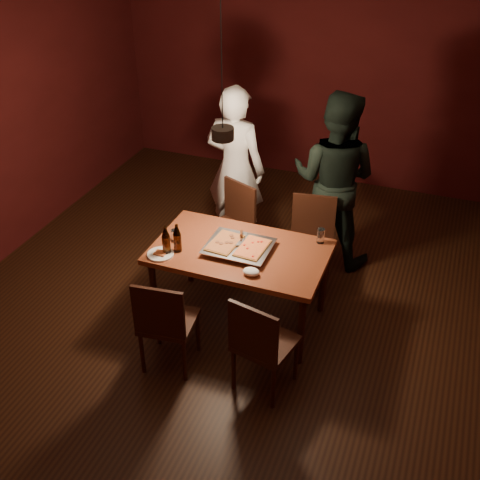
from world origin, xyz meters
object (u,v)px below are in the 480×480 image
(chair_near_left, at_px, (164,318))
(pendant_lamp, at_px, (223,132))
(dining_table, at_px, (240,257))
(diner_white, at_px, (235,169))
(plate_slice, at_px, (160,254))
(chair_far_right, at_px, (312,233))
(beer_bottle_a, at_px, (166,240))
(beer_bottle_b, at_px, (177,238))
(diner_dark, at_px, (334,179))
(chair_far_left, at_px, (233,218))
(pizza_tray, at_px, (239,248))
(chair_near_right, at_px, (260,339))

(chair_near_left, xyz_separation_m, pendant_lamp, (0.14, 0.92, 1.22))
(dining_table, xyz_separation_m, diner_white, (-0.51, 1.22, 0.21))
(chair_near_left, height_order, plate_slice, chair_near_left)
(plate_slice, bearing_deg, chair_far_right, 47.63)
(beer_bottle_a, height_order, beer_bottle_b, beer_bottle_a)
(diner_dark, bearing_deg, chair_far_left, 33.64)
(chair_near_left, distance_m, diner_dark, 2.30)
(pizza_tray, xyz_separation_m, beer_bottle_b, (-0.48, -0.20, 0.11))
(dining_table, bearing_deg, beer_bottle_a, -154.05)
(dining_table, xyz_separation_m, beer_bottle_a, (-0.56, -0.27, 0.21))
(chair_far_left, bearing_deg, chair_far_right, -156.29)
(chair_near_right, bearing_deg, dining_table, 132.88)
(chair_far_left, relative_size, diner_dark, 0.31)
(chair_far_right, height_order, pendant_lamp, pendant_lamp)
(chair_near_left, height_order, beer_bottle_b, beer_bottle_b)
(chair_near_right, xyz_separation_m, plate_slice, (-1.06, 0.47, 0.22))
(chair_near_right, bearing_deg, diner_white, 128.43)
(chair_far_right, distance_m, chair_near_right, 1.60)
(diner_dark, distance_m, pendant_lamp, 1.63)
(chair_far_left, relative_size, chair_near_left, 1.14)
(chair_far_left, relative_size, beer_bottle_a, 2.08)
(chair_near_left, distance_m, beer_bottle_a, 0.69)
(beer_bottle_a, xyz_separation_m, diner_dark, (1.07, 1.57, 0.02))
(dining_table, distance_m, chair_near_left, 0.89)
(dining_table, bearing_deg, pendant_lamp, 151.17)
(chair_near_left, height_order, beer_bottle_a, beer_bottle_a)
(chair_far_left, xyz_separation_m, beer_bottle_a, (-0.17, -1.09, 0.35))
(beer_bottle_b, bearing_deg, chair_far_left, 84.15)
(beer_bottle_b, height_order, plate_slice, beer_bottle_b)
(beer_bottle_a, height_order, plate_slice, beer_bottle_a)
(pizza_tray, height_order, beer_bottle_a, beer_bottle_a)
(dining_table, height_order, chair_near_right, chair_near_right)
(chair_near_left, bearing_deg, chair_far_left, 85.40)
(beer_bottle_b, height_order, diner_dark, diner_dark)
(diner_dark, xyz_separation_m, pendant_lamp, (-0.69, -1.19, 0.86))
(dining_table, height_order, beer_bottle_a, beer_bottle_a)
(dining_table, bearing_deg, diner_white, 112.84)
(chair_far_left, xyz_separation_m, chair_near_left, (0.06, -1.64, 0.00))
(pizza_tray, distance_m, diner_white, 1.33)
(beer_bottle_b, bearing_deg, diner_dark, 56.37)
(chair_near_left, relative_size, chair_near_right, 0.97)
(chair_far_right, xyz_separation_m, diner_white, (-0.94, 0.40, 0.35))
(beer_bottle_b, bearing_deg, chair_near_right, -31.45)
(diner_white, bearing_deg, chair_near_right, 120.31)
(chair_near_right, distance_m, beer_bottle_a, 1.19)
(pizza_tray, bearing_deg, chair_near_left, -111.38)
(pizza_tray, relative_size, pendant_lamp, 0.50)
(chair_far_right, xyz_separation_m, diner_dark, (0.08, 0.48, 0.37))
(chair_far_right, height_order, diner_dark, diner_dark)
(chair_far_left, bearing_deg, diner_dark, -128.16)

